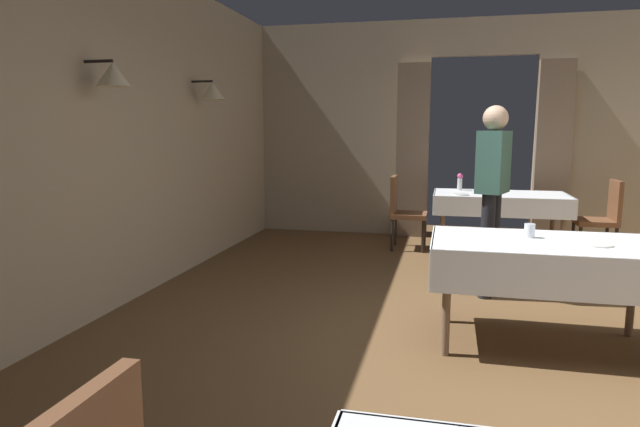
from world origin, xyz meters
The scene contains 13 objects.
ground centered at (0.00, 0.00, 0.00)m, with size 10.08×10.08×0.00m, color brown.
wall_left centered at (-3.20, 0.00, 1.51)m, with size 0.49×8.40×3.00m.
wall_back centered at (0.00, 4.18, 1.51)m, with size 6.40×0.27×3.00m.
dining_table_mid centered at (0.26, 0.19, 0.66)m, with size 1.56×0.90×0.75m.
dining_table_far centered at (0.20, 3.11, 0.66)m, with size 1.56×0.88×0.75m.
chair_far_left centered at (-0.97, 3.19, 0.52)m, with size 0.44×0.44×0.93m.
chair_far_right centered at (1.36, 3.16, 0.52)m, with size 0.44×0.44×0.93m.
glass_mid_a centered at (0.15, 0.30, 0.80)m, with size 0.07×0.07×0.10m, color silver.
plate_mid_b centered at (0.54, 0.13, 0.76)m, with size 0.23×0.23×0.01m, color white.
flower_vase_far centered at (-0.27, 3.38, 0.86)m, with size 0.07×0.07×0.21m.
plate_far_b centered at (-0.27, 2.83, 0.76)m, with size 0.18×0.18×0.01m, color white.
glass_far_c centered at (0.23, 3.34, 0.80)m, with size 0.06×0.06×0.10m, color silver.
person_diner_standing_aside centered at (-0.03, 1.34, 1.02)m, with size 0.33×0.41×1.72m.
Camera 1 is at (-0.42, -3.77, 1.51)m, focal length 30.82 mm.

